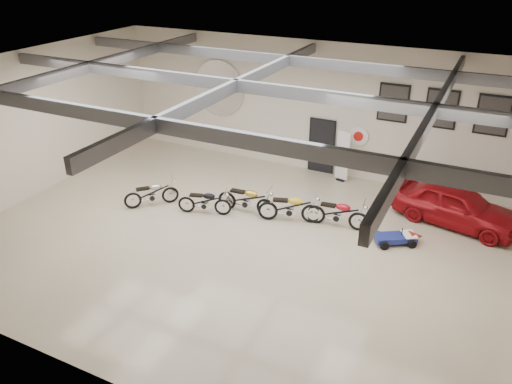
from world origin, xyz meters
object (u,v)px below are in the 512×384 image
at_px(go_kart, 400,236).
at_px(vintage_car, 456,205).
at_px(motorcycle_silver, 151,193).
at_px(banner_stand, 343,157).
at_px(motorcycle_yellow, 290,207).
at_px(motorcycle_gold, 246,199).
at_px(motorcycle_red, 337,213).
at_px(motorcycle_black, 204,201).

relative_size(go_kart, vintage_car, 0.38).
bearing_deg(go_kart, motorcycle_silver, 156.75).
relative_size(banner_stand, motorcycle_silver, 1.06).
bearing_deg(banner_stand, motorcycle_yellow, -85.41).
bearing_deg(motorcycle_gold, motorcycle_red, 4.00).
height_order(banner_stand, motorcycle_yellow, banner_stand).
xyz_separation_m(motorcycle_red, go_kart, (2.00, -0.12, -0.24)).
bearing_deg(motorcycle_black, go_kart, -8.40).
xyz_separation_m(go_kart, vintage_car, (1.31, 1.98, 0.39)).
relative_size(motorcycle_silver, vintage_car, 0.47).
distance_m(banner_stand, motorcycle_yellow, 3.81).
distance_m(motorcycle_silver, motorcycle_black, 1.94).
bearing_deg(motorcycle_red, motorcycle_yellow, -174.12).
bearing_deg(motorcycle_gold, banner_stand, 57.48).
height_order(motorcycle_gold, vintage_car, vintage_car).
distance_m(motorcycle_silver, vintage_car, 9.98).
bearing_deg(motorcycle_black, vintage_car, 4.11).
bearing_deg(banner_stand, motorcycle_black, -112.99).
distance_m(banner_stand, motorcycle_red, 3.56).
distance_m(banner_stand, motorcycle_silver, 7.10).
bearing_deg(banner_stand, vintage_car, -7.18).
height_order(motorcycle_yellow, motorcycle_red, motorcycle_yellow).
distance_m(motorcycle_yellow, vintage_car, 5.26).
height_order(banner_stand, motorcycle_gold, banner_stand).
bearing_deg(motorcycle_red, go_kart, -10.10).
bearing_deg(motorcycle_gold, motorcycle_black, -155.61).
bearing_deg(vintage_car, motorcycle_yellow, 126.41).
bearing_deg(motorcycle_yellow, motorcycle_silver, 174.72).
bearing_deg(banner_stand, motorcycle_gold, -105.23).
distance_m(banner_stand, go_kart, 4.64).
xyz_separation_m(motorcycle_silver, motorcycle_yellow, (4.64, 1.07, 0.05)).
xyz_separation_m(motorcycle_silver, motorcycle_black, (1.92, 0.30, -0.01)).
bearing_deg(motorcycle_yellow, motorcycle_red, -5.78).
height_order(banner_stand, motorcycle_black, banner_stand).
bearing_deg(vintage_car, banner_stand, 81.70).
bearing_deg(motorcycle_black, motorcycle_gold, 11.31).
height_order(go_kart, vintage_car, vintage_car).
relative_size(motorcycle_silver, motorcycle_black, 1.03).
relative_size(motorcycle_gold, vintage_car, 0.51).
bearing_deg(motorcycle_black, motorcycle_silver, 171.63).
distance_m(motorcycle_black, motorcycle_gold, 1.38).
height_order(motorcycle_silver, motorcycle_yellow, motorcycle_yellow).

